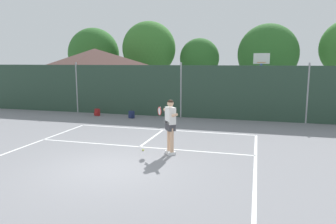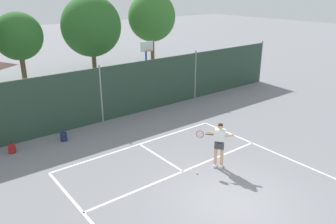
{
  "view_description": "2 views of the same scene",
  "coord_description": "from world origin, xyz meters",
  "px_view_note": "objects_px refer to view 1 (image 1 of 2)",
  "views": [
    {
      "loc": [
        4.04,
        -8.15,
        3.11
      ],
      "look_at": [
        0.29,
        5.29,
        0.87
      ],
      "focal_mm": 34.08,
      "sensor_mm": 36.0,
      "label": 1
    },
    {
      "loc": [
        -7.36,
        -6.05,
        6.62
      ],
      "look_at": [
        1.82,
        5.75,
        1.06
      ],
      "focal_mm": 35.85,
      "sensor_mm": 36.0,
      "label": 2
    }
  ],
  "objects_px": {
    "backpack_navy": "(131,115)",
    "backpack_red": "(97,112)",
    "tennis_player": "(170,122)",
    "tennis_ball": "(143,150)",
    "basketball_hoop": "(261,75)"
  },
  "relations": [
    {
      "from": "tennis_player",
      "to": "backpack_red",
      "type": "xyz_separation_m",
      "value": [
        -6.05,
        6.24,
        -0.92
      ]
    },
    {
      "from": "backpack_red",
      "to": "tennis_player",
      "type": "bearing_deg",
      "value": -45.87
    },
    {
      "from": "tennis_ball",
      "to": "backpack_red",
      "type": "distance_m",
      "value": 7.94
    },
    {
      "from": "tennis_player",
      "to": "tennis_ball",
      "type": "relative_size",
      "value": 28.1
    },
    {
      "from": "backpack_navy",
      "to": "backpack_red",
      "type": "bearing_deg",
      "value": 174.64
    },
    {
      "from": "basketball_hoop",
      "to": "backpack_red",
      "type": "distance_m",
      "value": 9.65
    },
    {
      "from": "tennis_player",
      "to": "tennis_ball",
      "type": "distance_m",
      "value": 1.48
    },
    {
      "from": "tennis_ball",
      "to": "basketball_hoop",
      "type": "bearing_deg",
      "value": 66.35
    },
    {
      "from": "basketball_hoop",
      "to": "backpack_red",
      "type": "bearing_deg",
      "value": -162.38
    },
    {
      "from": "basketball_hoop",
      "to": "tennis_player",
      "type": "height_order",
      "value": "basketball_hoop"
    },
    {
      "from": "basketball_hoop",
      "to": "tennis_ball",
      "type": "height_order",
      "value": "basketball_hoop"
    },
    {
      "from": "basketball_hoop",
      "to": "tennis_player",
      "type": "distance_m",
      "value": 9.62
    },
    {
      "from": "basketball_hoop",
      "to": "backpack_red",
      "type": "relative_size",
      "value": 7.67
    },
    {
      "from": "tennis_ball",
      "to": "tennis_player",
      "type": "bearing_deg",
      "value": -5.69
    },
    {
      "from": "tennis_player",
      "to": "tennis_ball",
      "type": "bearing_deg",
      "value": 174.31
    }
  ]
}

